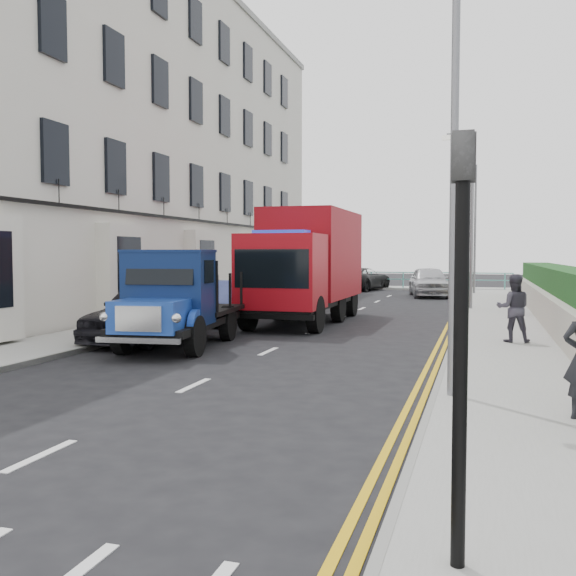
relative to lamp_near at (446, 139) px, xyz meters
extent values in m
plane|color=black|center=(-4.18, 2.00, -4.00)|extent=(120.00, 120.00, 0.00)
cube|color=gray|center=(-9.38, 11.00, -3.94)|extent=(2.40, 38.00, 0.12)
cube|color=gray|center=(1.12, 11.00, -3.94)|extent=(2.60, 38.00, 0.12)
cube|color=gray|center=(-4.18, 31.00, -3.94)|extent=(30.00, 2.50, 0.12)
plane|color=slate|center=(-4.18, 62.00, -4.00)|extent=(120.00, 120.00, 0.00)
cube|color=silver|center=(-13.68, 15.00, 3.00)|extent=(6.00, 30.00, 14.00)
cube|color=black|center=(-10.53, 15.00, -0.40)|extent=(0.12, 28.00, 0.10)
cube|color=#B2AD9E|center=(2.42, 11.00, -3.45)|extent=(0.30, 28.00, 1.00)
cube|color=#123914|center=(3.12, 11.00, -3.05)|extent=(1.20, 28.00, 1.70)
cube|color=#59B2A5|center=(-4.18, 30.20, -2.92)|extent=(13.00, 0.08, 0.06)
cube|color=#59B2A5|center=(-4.18, 30.20, -3.35)|extent=(13.00, 0.06, 0.05)
cylinder|color=slate|center=(0.12, 0.00, -0.50)|extent=(0.12, 0.12, 7.00)
cylinder|color=slate|center=(0.12, 16.00, -0.50)|extent=(0.12, 0.12, 7.00)
cube|color=slate|center=(-0.38, 16.00, 2.90)|extent=(1.00, 0.08, 0.08)
cube|color=beige|center=(-0.88, 16.00, 2.78)|extent=(0.35, 0.18, 0.18)
cylinder|color=slate|center=(0.12, 26.00, -0.50)|extent=(0.12, 0.12, 7.00)
cube|color=slate|center=(-0.38, 26.00, 2.90)|extent=(1.00, 0.08, 0.08)
cube|color=beige|center=(-0.88, 26.00, 2.78)|extent=(0.35, 0.18, 0.18)
cylinder|color=black|center=(0.42, -5.50, -2.50)|extent=(0.10, 0.10, 3.00)
imported|color=black|center=(0.42, -5.50, -1.40)|extent=(0.16, 0.20, 1.00)
cylinder|color=black|center=(-7.14, 2.61, -3.54)|extent=(0.35, 0.94, 0.92)
cylinder|color=black|center=(-5.47, 2.80, -3.54)|extent=(0.35, 0.94, 0.92)
cylinder|color=black|center=(-7.45, 5.27, -3.54)|extent=(0.35, 0.94, 0.92)
cylinder|color=black|center=(-5.78, 5.46, -3.54)|extent=(0.35, 0.94, 0.92)
cube|color=black|center=(-6.46, 4.03, -3.40)|extent=(2.33, 4.76, 0.17)
cube|color=#1C409C|center=(-6.26, 2.28, -3.06)|extent=(1.61, 1.40, 0.69)
cube|color=silver|center=(-6.18, 1.64, -3.06)|extent=(1.01, 0.19, 0.53)
cube|color=#0D1D46|center=(-6.38, 3.37, -2.52)|extent=(2.03, 1.36, 1.67)
cube|color=black|center=(-6.59, 5.17, -3.19)|extent=(2.30, 2.89, 0.11)
cylinder|color=black|center=(-6.03, 7.63, -3.46)|extent=(0.31, 1.07, 1.07)
cylinder|color=black|center=(-3.98, 7.63, -3.46)|extent=(0.31, 1.07, 1.07)
cylinder|color=black|center=(-6.04, 10.65, -3.46)|extent=(0.31, 1.07, 1.07)
cylinder|color=black|center=(-3.99, 10.66, -3.46)|extent=(0.31, 1.07, 1.07)
cylinder|color=black|center=(-6.04, 12.80, -3.46)|extent=(0.31, 1.07, 1.07)
cylinder|color=black|center=(-3.99, 12.80, -3.46)|extent=(0.31, 1.07, 1.07)
cube|color=black|center=(-5.01, 10.17, -3.27)|extent=(2.26, 6.84, 0.24)
cube|color=maroon|center=(-5.00, 7.63, -2.24)|extent=(2.35, 1.86, 2.15)
cube|color=black|center=(-5.00, 6.73, -2.14)|extent=(2.15, 0.08, 1.07)
cube|color=maroon|center=(-5.01, 11.24, -1.75)|extent=(2.45, 5.08, 2.93)
imported|color=black|center=(-7.78, 4.77, -3.24)|extent=(1.94, 4.53, 1.52)
imported|color=#637AD5|center=(-7.63, 9.57, -3.31)|extent=(1.96, 4.30, 1.37)
imported|color=#B3B4B8|center=(-7.52, 20.00, -3.28)|extent=(2.40, 5.09, 1.44)
imported|color=black|center=(-6.59, 29.00, -3.31)|extent=(3.39, 5.36, 1.38)
imported|color=#BBBBC0|center=(-2.14, 24.28, -3.20)|extent=(2.71, 4.94, 1.59)
imported|color=#36333F|center=(1.29, 6.44, -3.05)|extent=(0.83, 0.66, 1.66)
imported|color=#1A2630|center=(-8.67, 9.54, -2.91)|extent=(1.18, 0.59, 1.94)
imported|color=#473533|center=(-10.18, 10.67, -2.89)|extent=(1.15, 1.10, 1.98)
camera|label=1|loc=(0.56, -9.98, -1.71)|focal=40.00mm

